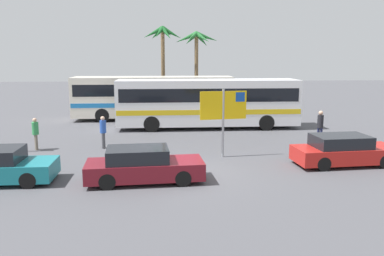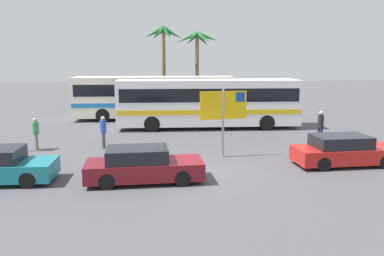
% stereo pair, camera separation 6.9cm
% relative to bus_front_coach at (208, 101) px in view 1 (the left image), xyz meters
% --- Properties ---
extents(ground, '(120.00, 120.00, 0.00)m').
position_rel_bus_front_coach_xyz_m(ground, '(-2.13, -10.35, -1.78)').
color(ground, '#4C4C51').
extents(bus_front_coach, '(11.74, 2.67, 3.17)m').
position_rel_bus_front_coach_xyz_m(bus_front_coach, '(0.00, 0.00, 0.00)').
color(bus_front_coach, white).
rests_on(bus_front_coach, ground).
extents(bus_rear_coach, '(11.74, 2.67, 3.17)m').
position_rel_bus_front_coach_xyz_m(bus_rear_coach, '(-3.65, 3.91, 0.00)').
color(bus_rear_coach, silver).
rests_on(bus_rear_coach, ground).
extents(ferry_sign, '(2.19, 0.35, 3.20)m').
position_rel_bus_front_coach_xyz_m(ferry_sign, '(-0.07, -7.69, 0.54)').
color(ferry_sign, gray).
rests_on(ferry_sign, ground).
extents(car_red, '(4.58, 2.04, 1.32)m').
position_rel_bus_front_coach_xyz_m(car_red, '(4.94, -9.44, -1.15)').
color(car_red, red).
rests_on(car_red, ground).
extents(car_maroon, '(4.47, 1.96, 1.32)m').
position_rel_bus_front_coach_xyz_m(car_maroon, '(-3.65, -11.20, -1.15)').
color(car_maroon, maroon).
rests_on(car_maroon, ground).
extents(pedestrian_by_bus, '(0.32, 0.32, 1.63)m').
position_rel_bus_front_coach_xyz_m(pedestrian_by_bus, '(-9.32, -5.62, -0.83)').
color(pedestrian_by_bus, '#706656').
rests_on(pedestrian_by_bus, ground).
extents(pedestrian_crossing_lot, '(0.32, 0.32, 1.66)m').
position_rel_bus_front_coach_xyz_m(pedestrian_crossing_lot, '(-5.98, -5.48, -0.81)').
color(pedestrian_crossing_lot, '#4C4C51').
rests_on(pedestrian_crossing_lot, ground).
extents(pedestrian_near_sign, '(0.32, 0.32, 1.81)m').
position_rel_bus_front_coach_xyz_m(pedestrian_near_sign, '(5.53, -5.24, -0.71)').
color(pedestrian_near_sign, '#1E2347').
rests_on(pedestrian_near_sign, ground).
extents(palm_tree_seaside, '(3.76, 3.57, 6.76)m').
position_rel_bus_front_coach_xyz_m(palm_tree_seaside, '(-0.02, 8.54, 3.72)').
color(palm_tree_seaside, brown).
rests_on(palm_tree_seaside, ground).
extents(palm_tree_inland, '(3.41, 3.35, 7.18)m').
position_rel_bus_front_coach_xyz_m(palm_tree_inland, '(-2.92, 8.44, 3.99)').
color(palm_tree_inland, brown).
rests_on(palm_tree_inland, ground).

